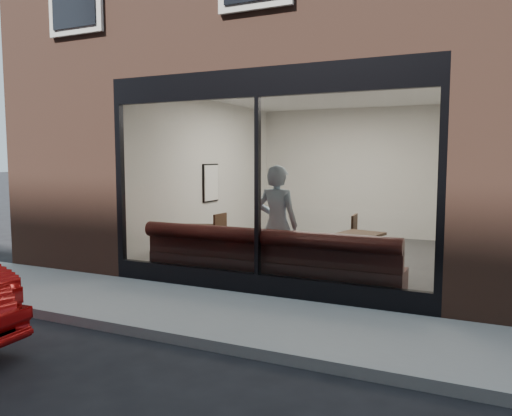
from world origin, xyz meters
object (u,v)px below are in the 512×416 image
at_px(person, 277,225).
at_px(cafe_table_right, 360,234).
at_px(banquette, 269,273).
at_px(cafe_chair_right, 343,253).
at_px(cafe_chair_left, 212,251).
at_px(cafe_table_left, 198,227).

height_order(person, cafe_table_right, person).
bearing_deg(banquette, cafe_table_right, 45.01).
relative_size(banquette, person, 2.16).
distance_m(cafe_table_right, cafe_chair_right, 1.12).
bearing_deg(cafe_chair_left, cafe_table_left, 86.32).
height_order(banquette, cafe_table_left, cafe_table_left).
bearing_deg(person, cafe_chair_left, -21.67).
relative_size(cafe_table_left, cafe_table_right, 0.99).
distance_m(cafe_table_right, cafe_chair_left, 2.81).
distance_m(person, cafe_chair_left, 1.95).
distance_m(cafe_chair_left, cafe_chair_right, 2.42).
bearing_deg(banquette, cafe_table_left, 156.92).
height_order(banquette, cafe_table_right, cafe_table_right).
relative_size(banquette, cafe_table_right, 6.38).
distance_m(banquette, person, 0.77).
bearing_deg(person, cafe_table_left, -8.97).
bearing_deg(person, cafe_chair_right, -106.08).
height_order(person, cafe_chair_left, person).
height_order(cafe_table_left, cafe_table_right, same).
xyz_separation_m(banquette, cafe_table_left, (-1.69, 0.72, 0.52)).
xyz_separation_m(cafe_chair_left, cafe_chair_right, (2.26, 0.86, 0.00)).
bearing_deg(banquette, person, 90.06).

